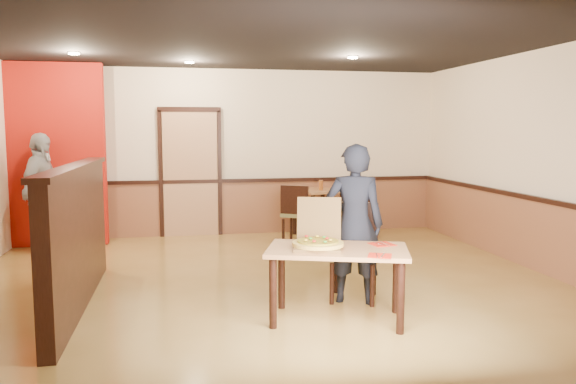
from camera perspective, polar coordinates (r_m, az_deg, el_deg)
name	(u,v)px	position (r m, az deg, el deg)	size (l,w,h in m)	color
floor	(270,290)	(6.41, -1.81, -9.89)	(7.00, 7.00, 0.00)	tan
ceiling	(269,35)	(6.23, -1.91, 15.67)	(7.00, 7.00, 0.00)	black
wall_back	(238,152)	(9.63, -5.15, 4.03)	(7.00, 7.00, 0.00)	#FFE9C7
wall_right	(554,162)	(7.55, 25.43, 2.77)	(7.00, 7.00, 0.00)	#FFE9C7
wainscot_back	(238,208)	(9.68, -5.07, -1.60)	(7.00, 0.04, 0.90)	brown
chair_rail_back	(238,181)	(9.61, -5.09, 1.16)	(7.00, 0.06, 0.06)	black
wainscot_right	(548,239)	(7.64, 24.91, -4.35)	(0.04, 7.00, 0.90)	brown
chair_rail_right	(549,201)	(7.56, 24.95, -0.86)	(0.06, 7.00, 0.06)	black
back_door	(190,174)	(9.56, -9.88, 1.84)	(0.90, 0.06, 2.10)	tan
booth_partition	(77,235)	(6.06, -20.61, -4.11)	(0.20, 3.10, 1.44)	black
red_accent_panel	(51,155)	(9.28, -22.96, 3.46)	(1.60, 0.20, 2.78)	#A3140B
spot_a	(74,53)	(8.04, -20.92, 13.02)	(0.14, 0.14, 0.02)	beige
spot_b	(189,62)	(8.63, -9.98, 12.86)	(0.14, 0.14, 0.02)	beige
spot_c	(353,57)	(7.99, 6.59, 13.44)	(0.14, 0.14, 0.02)	beige
main_table	(337,259)	(5.30, 5.04, -6.82)	(1.46, 1.10, 0.69)	#B47C4B
diner_chair	(355,247)	(6.03, 6.78, -5.55)	(0.65, 0.65, 1.01)	olive
side_chair_left	(297,212)	(8.79, 0.95, -2.01)	(0.63, 0.63, 0.93)	olive
side_chair_right	(356,209)	(9.02, 6.92, -1.68)	(0.61, 0.61, 0.98)	olive
side_table	(318,200)	(9.47, 3.06, -0.81)	(0.93, 0.93, 0.79)	#B47C4B
diner	(354,224)	(5.83, 6.75, -3.23)	(0.60, 0.40, 1.65)	black
passerby	(41,193)	(8.94, -23.77, -0.07)	(1.02, 0.43, 1.75)	#9B9DA4
pizza_box	(318,242)	(5.27, 3.08, -5.06)	(0.55, 0.60, 0.45)	brown
pizza	(318,244)	(5.23, 3.06, -5.27)	(0.48, 0.48, 0.03)	#DCB950
napkin_near	(380,256)	(5.01, 9.31, -6.39)	(0.26, 0.26, 0.01)	red
napkin_far	(382,244)	(5.50, 9.53, -5.24)	(0.25, 0.25, 0.01)	red
condiment	(321,185)	(9.35, 3.36, 0.70)	(0.07, 0.07, 0.17)	#984F1B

